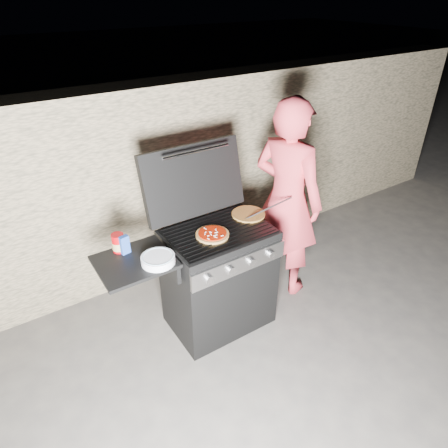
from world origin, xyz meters
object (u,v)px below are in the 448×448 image
sauce_jar (118,243)px  person (287,200)px  gas_grill (192,289)px  pizza_topped (212,234)px

sauce_jar → person: (1.48, -0.04, -0.08)m
gas_grill → pizza_topped: bearing=-11.7°
pizza_topped → sauce_jar: bearing=162.8°
gas_grill → pizza_topped: size_ratio=5.45×
gas_grill → sauce_jar: sauce_jar is taller
gas_grill → person: (1.02, 0.12, 0.44)m
gas_grill → person: size_ratio=0.75×
sauce_jar → person: 1.49m
pizza_topped → gas_grill: bearing=168.3°
pizza_topped → person: (0.85, 0.15, -0.03)m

